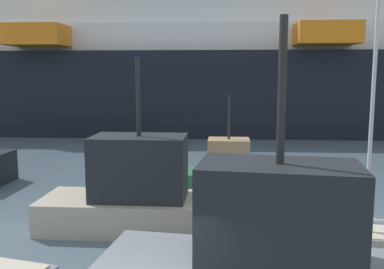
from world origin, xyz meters
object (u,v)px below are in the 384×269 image
(fishing_boat_0, at_px, (147,196))
(cruise_ship, at_px, (185,53))
(fishing_boat_1, at_px, (224,173))
(sailboat_5, at_px, (378,238))

(fishing_boat_0, distance_m, cruise_ship, 28.84)
(fishing_boat_0, relative_size, cruise_ship, 0.06)
(fishing_boat_1, bearing_deg, cruise_ship, 99.50)
(sailboat_5, bearing_deg, fishing_boat_1, -46.88)
(sailboat_5, height_order, cruise_ship, cruise_ship)
(sailboat_5, bearing_deg, fishing_boat_0, -1.95)
(sailboat_5, xyz_separation_m, fishing_boat_0, (-6.75, 1.35, 0.74))
(fishing_boat_0, height_order, fishing_boat_1, fishing_boat_0)
(sailboat_5, xyz_separation_m, cruise_ship, (-7.51, 29.56, 6.67))
(fishing_boat_0, xyz_separation_m, cruise_ship, (-0.76, 28.22, 5.93))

